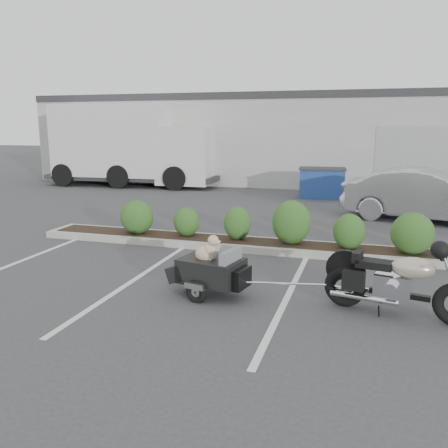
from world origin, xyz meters
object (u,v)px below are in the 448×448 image
(motorcycle, at_px, (398,283))
(pet_trailer, at_px, (210,269))
(dumpster, at_px, (322,183))
(sedan, at_px, (427,195))
(delivery_truck, at_px, (134,147))

(motorcycle, height_order, pet_trailer, motorcycle)
(dumpster, bearing_deg, sedan, -54.25)
(motorcycle, relative_size, delivery_truck, 0.27)
(pet_trailer, distance_m, delivery_truck, 14.63)
(pet_trailer, relative_size, delivery_truck, 0.22)
(pet_trailer, xyz_separation_m, delivery_truck, (-7.73, 12.36, 1.27))
(motorcycle, relative_size, pet_trailer, 1.23)
(sedan, distance_m, dumpster, 4.83)
(dumpster, bearing_deg, pet_trailer, -99.47)
(motorcycle, height_order, dumpster, motorcycle)
(pet_trailer, xyz_separation_m, dumpster, (0.67, 10.94, 0.14))
(motorcycle, bearing_deg, dumpster, 112.66)
(sedan, height_order, delivery_truck, delivery_truck)
(motorcycle, height_order, delivery_truck, delivery_truck)
(motorcycle, bearing_deg, sedan, 93.26)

